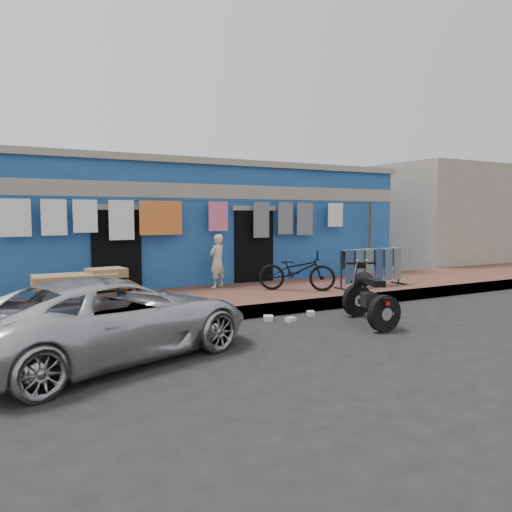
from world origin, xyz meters
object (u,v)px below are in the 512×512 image
at_px(car, 113,317).
at_px(jeans_rack, 371,267).
at_px(charpoy, 86,288).
at_px(seated_person, 217,261).
at_px(bicycle, 297,266).
at_px(motorcycle, 370,294).

height_order(car, jeans_rack, jeans_rack).
relative_size(car, charpoy, 2.15).
xyz_separation_m(seated_person, bicycle, (1.39, -1.32, -0.08)).
xyz_separation_m(motorcycle, charpoy, (-4.41, 3.13, 0.03)).
xyz_separation_m(car, motorcycle, (4.61, 0.00, -0.04)).
xyz_separation_m(charpoy, jeans_rack, (6.47, -0.86, 0.15)).
xyz_separation_m(motorcycle, jeans_rack, (2.06, 2.27, 0.18)).
relative_size(charpoy, jeans_rack, 0.97).
xyz_separation_m(car, bicycle, (4.75, 2.61, 0.23)).
height_order(car, motorcycle, car).
bearing_deg(car, jeans_rack, -90.39).
bearing_deg(car, charpoy, -22.85).
distance_m(charpoy, jeans_rack, 6.53).
xyz_separation_m(bicycle, motorcycle, (-0.14, -2.61, -0.27)).
bearing_deg(charpoy, bicycle, -6.51).
xyz_separation_m(car, charpoy, (0.20, 3.13, -0.01)).
distance_m(car, bicycle, 5.42).
relative_size(bicycle, jeans_rack, 0.88).
relative_size(seated_person, jeans_rack, 0.64).
xyz_separation_m(bicycle, charpoy, (-4.55, 0.52, -0.24)).
bearing_deg(bicycle, car, 156.71).
bearing_deg(charpoy, car, -93.67).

